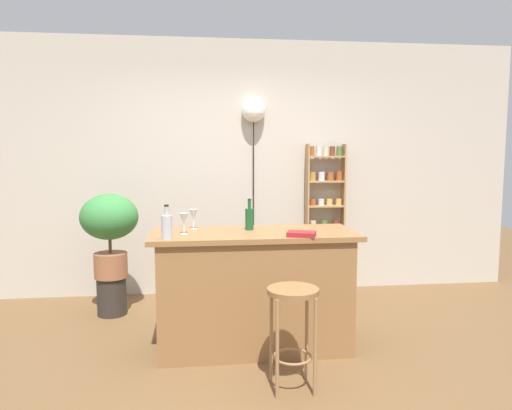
# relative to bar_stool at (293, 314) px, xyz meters

# --- Properties ---
(ground) EXTENTS (12.00, 12.00, 0.00)m
(ground) POSITION_rel_bar_stool_xyz_m (-0.18, 0.42, -0.51)
(ground) COLOR brown
(back_wall) EXTENTS (6.40, 0.10, 2.80)m
(back_wall) POSITION_rel_bar_stool_xyz_m (-0.18, 2.37, 0.89)
(back_wall) COLOR #BCB2A3
(back_wall) RESTS_ON ground
(kitchen_counter) EXTENTS (1.63, 0.68, 0.95)m
(kitchen_counter) POSITION_rel_bar_stool_xyz_m (-0.18, 0.72, -0.04)
(kitchen_counter) COLOR olive
(kitchen_counter) RESTS_ON ground
(bar_stool) EXTENTS (0.34, 0.34, 0.69)m
(bar_stool) POSITION_rel_bar_stool_xyz_m (0.00, 0.00, 0.00)
(bar_stool) COLOR #997047
(bar_stool) RESTS_ON ground
(spice_shelf) EXTENTS (0.43, 0.14, 1.67)m
(spice_shelf) POSITION_rel_bar_stool_xyz_m (0.81, 2.23, 0.35)
(spice_shelf) COLOR #A87F51
(spice_shelf) RESTS_ON ground
(plant_stool) EXTENTS (0.28, 0.28, 0.37)m
(plant_stool) POSITION_rel_bar_stool_xyz_m (-1.46, 1.67, -0.33)
(plant_stool) COLOR #2D2823
(plant_stool) RESTS_ON ground
(potted_plant) EXTENTS (0.55, 0.49, 0.81)m
(potted_plant) POSITION_rel_bar_stool_xyz_m (-1.46, 1.67, 0.37)
(potted_plant) COLOR #935B3D
(potted_plant) RESTS_ON plant_stool
(bottle_olive_oil) EXTENTS (0.07, 0.07, 0.25)m
(bottle_olive_oil) POSITION_rel_bar_stool_xyz_m (-0.20, 0.82, 0.53)
(bottle_olive_oil) COLOR #194C23
(bottle_olive_oil) RESTS_ON kitchen_counter
(bottle_vinegar) EXTENTS (0.08, 0.08, 0.25)m
(bottle_vinegar) POSITION_rel_bar_stool_xyz_m (-0.84, 0.47, 0.53)
(bottle_vinegar) COLOR #B2B2B7
(bottle_vinegar) RESTS_ON kitchen_counter
(wine_glass_left) EXTENTS (0.07, 0.07, 0.16)m
(wine_glass_left) POSITION_rel_bar_stool_xyz_m (-0.72, 0.67, 0.55)
(wine_glass_left) COLOR silver
(wine_glass_left) RESTS_ON kitchen_counter
(wine_glass_center) EXTENTS (0.07, 0.07, 0.16)m
(wine_glass_center) POSITION_rel_bar_stool_xyz_m (-0.65, 0.91, 0.55)
(wine_glass_center) COLOR silver
(wine_glass_center) RESTS_ON kitchen_counter
(cookbook) EXTENTS (0.25, 0.21, 0.03)m
(cookbook) POSITION_rel_bar_stool_xyz_m (0.16, 0.47, 0.45)
(cookbook) COLOR maroon
(cookbook) RESTS_ON kitchen_counter
(pendant_globe_light) EXTENTS (0.26, 0.26, 2.16)m
(pendant_globe_light) POSITION_rel_bar_stool_xyz_m (0.01, 2.26, 1.50)
(pendant_globe_light) COLOR black
(pendant_globe_light) RESTS_ON ground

